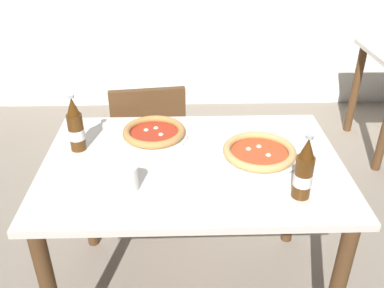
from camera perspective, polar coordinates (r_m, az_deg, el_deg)
dining_table_main at (r=1.75m, az=0.05°, el=-5.48°), size 1.20×0.80×0.75m
chair_behind_table at (r=2.35m, az=-5.84°, el=0.14°), size 0.45×0.45×0.85m
pizza_margherita_near at (r=1.85m, az=-5.18°, el=1.52°), size 0.30×0.30×0.04m
pizza_marinara_far at (r=1.72m, az=9.11°, el=-1.16°), size 0.32×0.32×0.04m
beer_bottle_left at (r=1.49m, az=14.98°, el=-3.63°), size 0.07×0.07×0.25m
beer_bottle_center at (r=1.78m, az=-15.54°, el=2.24°), size 0.07×0.07×0.25m
napkin_with_cutlery at (r=1.60m, az=0.03°, el=-4.21°), size 0.23×0.23×0.01m
paper_cup at (r=1.52m, az=-8.63°, el=-4.55°), size 0.07×0.07×0.09m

